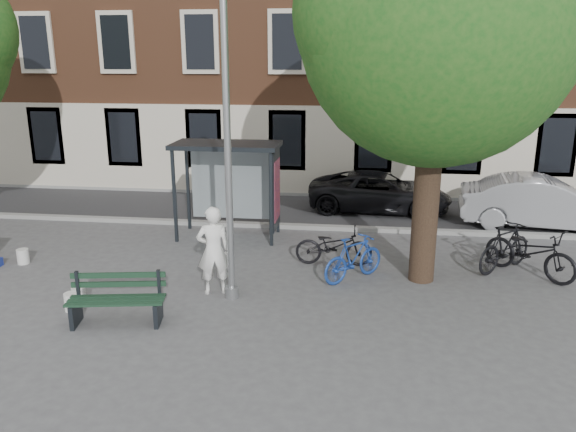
# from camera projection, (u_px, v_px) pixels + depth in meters

# --- Properties ---
(ground) EXTENTS (90.00, 90.00, 0.00)m
(ground) POSITION_uv_depth(u_px,v_px,m) (232.00, 297.00, 11.69)
(ground) COLOR #4C4C4F
(ground) RESTS_ON ground
(road) EXTENTS (40.00, 4.00, 0.01)m
(road) POSITION_uv_depth(u_px,v_px,m) (280.00, 209.00, 18.37)
(road) COLOR #28282B
(road) RESTS_ON ground
(curb_near) EXTENTS (40.00, 0.25, 0.12)m
(curb_near) POSITION_uv_depth(u_px,v_px,m) (270.00, 225.00, 16.44)
(curb_near) COLOR gray
(curb_near) RESTS_ON ground
(curb_far) EXTENTS (40.00, 0.25, 0.12)m
(curb_far) POSITION_uv_depth(u_px,v_px,m) (287.00, 194.00, 20.26)
(curb_far) COLOR gray
(curb_far) RESTS_ON ground
(lamppost) EXTENTS (0.28, 0.35, 6.11)m
(lamppost) POSITION_uv_depth(u_px,v_px,m) (228.00, 166.00, 10.93)
(lamppost) COLOR #9EA0A3
(lamppost) RESTS_ON ground
(tree_right) EXTENTS (5.76, 5.60, 8.20)m
(tree_right) POSITION_uv_depth(u_px,v_px,m) (440.00, 15.00, 10.98)
(tree_right) COLOR black
(tree_right) RESTS_ON ground
(bus_shelter) EXTENTS (2.85, 1.45, 2.62)m
(bus_shelter) POSITION_uv_depth(u_px,v_px,m) (242.00, 168.00, 15.16)
(bus_shelter) COLOR #1E2328
(bus_shelter) RESTS_ON ground
(painter) EXTENTS (0.80, 0.66, 1.90)m
(painter) POSITION_uv_depth(u_px,v_px,m) (213.00, 250.00, 11.67)
(painter) COLOR white
(painter) RESTS_ON ground
(bench) EXTENTS (1.85, 0.87, 0.91)m
(bench) POSITION_uv_depth(u_px,v_px,m) (117.00, 302.00, 10.49)
(bench) COLOR #1E2328
(bench) RESTS_ON ground
(bike_a) EXTENTS (1.84, 0.66, 0.96)m
(bike_a) POSITION_uv_depth(u_px,v_px,m) (334.00, 246.00, 13.39)
(bike_a) COLOR black
(bike_a) RESTS_ON ground
(bike_b) EXTENTS (1.56, 1.54, 1.03)m
(bike_b) POSITION_uv_depth(u_px,v_px,m) (354.00, 258.00, 12.48)
(bike_b) COLOR #1B3D96
(bike_b) RESTS_ON ground
(bike_c) EXTENTS (2.11, 2.04, 1.14)m
(bike_c) POSITION_uv_depth(u_px,v_px,m) (530.00, 252.00, 12.72)
(bike_c) COLOR black
(bike_c) RESTS_ON ground
(bike_d) EXTENTS (1.74, 1.67, 1.13)m
(bike_d) POSITION_uv_depth(u_px,v_px,m) (505.00, 247.00, 13.03)
(bike_d) COLOR black
(bike_d) RESTS_ON ground
(car_dark) EXTENTS (4.63, 2.32, 1.26)m
(car_dark) POSITION_uv_depth(u_px,v_px,m) (380.00, 192.00, 18.10)
(car_dark) COLOR black
(car_dark) RESTS_ON ground
(car_silver) EXTENTS (4.73, 2.14, 1.51)m
(car_silver) POSITION_uv_depth(u_px,v_px,m) (542.00, 203.00, 16.25)
(car_silver) COLOR #9C9EA3
(car_silver) RESTS_ON ground
(bucket_a) EXTENTS (0.32, 0.32, 0.36)m
(bucket_a) POSITION_uv_depth(u_px,v_px,m) (72.00, 302.00, 11.05)
(bucket_a) COLOR white
(bucket_a) RESTS_ON ground
(bucket_b) EXTENTS (0.30, 0.30, 0.36)m
(bucket_b) POSITION_uv_depth(u_px,v_px,m) (79.00, 296.00, 11.34)
(bucket_b) COLOR silver
(bucket_b) RESTS_ON ground
(bucket_c) EXTENTS (0.32, 0.32, 0.36)m
(bucket_c) POSITION_uv_depth(u_px,v_px,m) (23.00, 256.00, 13.56)
(bucket_c) COLOR silver
(bucket_c) RESTS_ON ground
(notice_sign) EXTENTS (0.35, 0.05, 2.04)m
(notice_sign) POSITION_uv_depth(u_px,v_px,m) (428.00, 196.00, 13.87)
(notice_sign) COLOR #9EA0A3
(notice_sign) RESTS_ON ground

